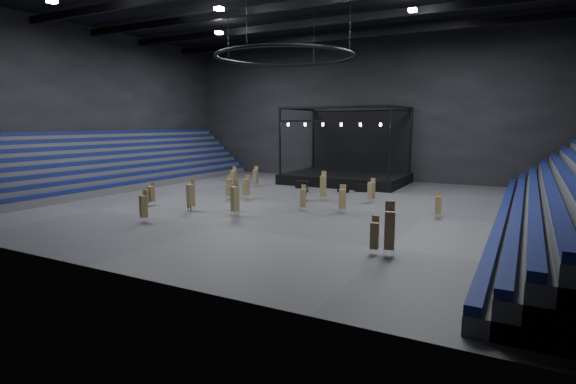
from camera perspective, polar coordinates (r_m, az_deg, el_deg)
The scene contains 31 objects.
floor at distance 41.18m, azimuth -0.40°, elevation -1.41°, with size 50.00×50.00×0.00m, color #414143.
wall_back at distance 59.85m, azimuth 9.41°, elevation 10.29°, with size 50.00×0.20×18.00m, color black.
wall_front at distance 24.34m, azimuth -25.39°, elevation 12.02°, with size 50.00×0.20×18.00m, color black.
wall_left at distance 56.93m, azimuth -23.44°, elevation 9.78°, with size 0.20×42.00×18.00m, color black.
bleachers_left at distance 55.59m, azimuth -21.67°, elevation 2.41°, with size 7.20×40.00×6.40m.
stage at distance 55.64m, azimuth 7.63°, elevation 2.67°, with size 14.00×10.00×9.20m.
truss_ring at distance 40.94m, azimuth -0.42°, elevation 16.80°, with size 12.30×12.30×5.15m.
roof_girders at distance 41.74m, azimuth -0.43°, elevation 22.52°, with size 49.00×30.35×0.70m.
floodlights at distance 38.23m, azimuth -3.54°, elevation 22.87°, with size 28.60×16.60×0.25m.
flight_case_left at distance 50.44m, azimuth 1.71°, elevation 0.94°, with size 1.26×0.63×0.84m, color black.
flight_case_mid at distance 47.95m, azimuth 7.04°, elevation 0.42°, with size 1.13×0.56×0.75m, color black.
flight_case_right at distance 48.53m, azimuth 9.25°, elevation 0.51°, with size 1.23×0.62×0.82m, color black.
chair_stack_0 at distance 38.05m, azimuth -12.23°, elevation -0.32°, with size 0.67×0.67×2.71m.
chair_stack_1 at distance 51.97m, azimuth -4.14°, elevation 2.05°, with size 0.52×0.52×2.35m.
chair_stack_2 at distance 42.58m, azimuth 4.49°, elevation 0.82°, with size 0.55×0.55×2.79m.
chair_stack_3 at distance 34.71m, azimuth -17.87°, elevation -1.67°, with size 0.62×0.62×2.41m.
chair_stack_4 at distance 36.39m, azimuth 18.54°, elevation -1.51°, with size 0.54×0.54×2.03m.
chair_stack_5 at distance 43.35m, azimuth -7.53°, elevation 0.66°, with size 0.53×0.53×2.36m.
chair_stack_6 at distance 25.11m, azimuth 12.77°, elevation -4.61°, with size 0.68×0.68×3.06m.
chair_stack_7 at distance 37.30m, azimuth 1.95°, elevation -0.71°, with size 0.51×0.51×2.21m.
chair_stack_8 at distance 36.53m, azimuth 6.92°, elevation -0.81°, with size 0.60×0.60×2.36m.
chair_stack_9 at distance 41.44m, azimuth -17.00°, elevation -0.17°, with size 0.55×0.55×2.09m.
chair_stack_10 at distance 43.24m, azimuth -5.33°, elevation 0.70°, with size 0.58×0.58×2.35m.
chair_stack_11 at distance 25.42m, azimuth 10.93°, elevation -5.36°, with size 0.47×0.47×2.19m.
chair_stack_12 at distance 41.17m, azimuth -17.59°, elevation -0.49°, with size 0.51×0.51×1.77m.
chair_stack_13 at distance 37.45m, azimuth -6.83°, elevation -0.59°, with size 0.57×0.57×2.38m.
chair_stack_14 at distance 41.60m, azimuth 10.55°, elevation 0.25°, with size 0.66×0.66×2.31m.
chair_stack_15 at distance 48.53m, azimuth -6.94°, elevation 1.70°, with size 0.54×0.54×2.66m.
chair_stack_16 at distance 35.42m, azimuth -6.75°, elevation -0.77°, with size 0.66×0.66×2.84m.
man_center at distance 38.34m, azimuth -12.44°, elevation -1.20°, with size 0.57×0.37×1.56m, color black.
crew_member at distance 41.81m, azimuth 2.39°, elevation 0.10°, with size 0.96×0.75×1.97m, color black.
Camera 1 is at (19.40, -35.59, 7.26)m, focal length 28.00 mm.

